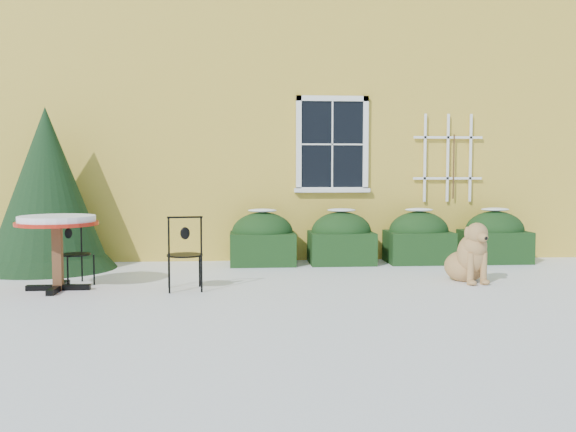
{
  "coord_description": "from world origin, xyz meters",
  "views": [
    {
      "loc": [
        -0.68,
        -7.86,
        1.52
      ],
      "look_at": [
        0.0,
        1.0,
        0.9
      ],
      "focal_mm": 40.0,
      "sensor_mm": 36.0,
      "label": 1
    }
  ],
  "objects": [
    {
      "name": "evergreen_shrub",
      "position": [
        -3.64,
        2.3,
        1.01
      ],
      "size": [
        2.07,
        2.07,
        2.51
      ],
      "rotation": [
        0.0,
        0.0,
        -0.19
      ],
      "color": "black",
      "rests_on": "ground"
    },
    {
      "name": "ground",
      "position": [
        0.0,
        0.0,
        0.0
      ],
      "size": [
        80.0,
        80.0,
        0.0
      ],
      "primitive_type": "plane",
      "color": "white",
      "rests_on": "ground"
    },
    {
      "name": "bistro_table",
      "position": [
        -2.99,
        0.46,
        0.8
      ],
      "size": [
        1.03,
        1.03,
        0.96
      ],
      "rotation": [
        0.0,
        0.0,
        0.33
      ],
      "color": "black",
      "rests_on": "ground"
    },
    {
      "name": "dog",
      "position": [
        2.47,
        0.65,
        0.34
      ],
      "size": [
        0.63,
        0.96,
        0.86
      ],
      "rotation": [
        0.0,
        0.0,
        0.16
      ],
      "color": "tan",
      "rests_on": "ground"
    },
    {
      "name": "patio_chair_near",
      "position": [
        -1.37,
        0.32,
        0.48
      ],
      "size": [
        0.48,
        0.47,
        0.96
      ],
      "rotation": [
        0.0,
        0.0,
        3.26
      ],
      "color": "black",
      "rests_on": "ground"
    },
    {
      "name": "house",
      "position": [
        0.0,
        7.0,
        3.22
      ],
      "size": [
        12.4,
        8.4,
        6.4
      ],
      "color": "yellow",
      "rests_on": "ground"
    },
    {
      "name": "hedge_row",
      "position": [
        1.65,
        2.55,
        0.4
      ],
      "size": [
        4.95,
        0.8,
        0.91
      ],
      "color": "black",
      "rests_on": "ground"
    },
    {
      "name": "patio_chair_far",
      "position": [
        -2.9,
        0.89,
        0.44
      ],
      "size": [
        0.54,
        0.54,
        0.87
      ],
      "rotation": [
        0.0,
        0.0,
        0.67
      ],
      "color": "black",
      "rests_on": "ground"
    }
  ]
}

